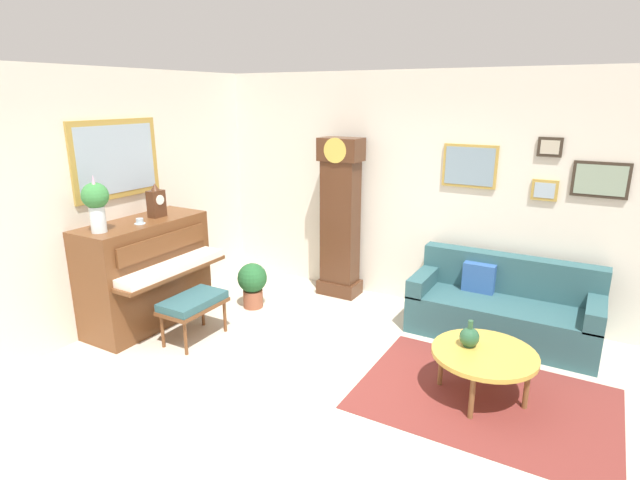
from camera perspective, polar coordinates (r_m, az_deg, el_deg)
ground_plane at (r=4.73m, az=-1.65°, el=-16.72°), size 6.40×6.00×0.10m
wall_left at (r=5.88m, az=-23.96°, el=3.92°), size 0.13×4.90×2.80m
wall_back at (r=6.24m, az=9.96°, el=5.64°), size 5.30×0.13×2.80m
area_rug at (r=4.74m, az=18.15°, el=-16.73°), size 2.10×1.50×0.01m
piano at (r=5.96m, az=-19.05°, el=-3.47°), size 0.87×1.44×1.20m
piano_bench at (r=5.48m, az=-14.21°, el=-7.03°), size 0.42×0.70×0.48m
grandfather_clock at (r=6.37m, az=2.31°, el=2.03°), size 0.52×0.34×2.03m
couch at (r=5.79m, az=20.04°, el=-7.28°), size 1.90×0.80×0.84m
coffee_table at (r=4.58m, az=18.15°, el=-12.30°), size 0.88×0.88×0.43m
mantel_clock at (r=5.90m, az=-18.09°, el=4.14°), size 0.13×0.18×0.38m
flower_vase at (r=5.41m, az=-24.11°, el=4.04°), size 0.26×0.26×0.58m
teacup at (r=5.66m, az=-19.78°, el=1.97°), size 0.12×0.12×0.06m
green_jug at (r=4.58m, az=16.60°, el=-10.50°), size 0.17×0.17×0.24m
potted_plant at (r=6.19m, az=-7.68°, el=-4.78°), size 0.36×0.36×0.56m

